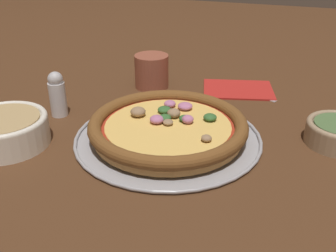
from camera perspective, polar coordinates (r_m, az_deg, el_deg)
ground_plane at (r=0.75m, az=-0.00°, el=-1.92°), size 3.00×3.00×0.00m
pizza_tray at (r=0.75m, az=-0.00°, el=-1.65°), size 0.35×0.35×0.01m
pizza at (r=0.74m, az=0.01°, el=-0.07°), size 0.30×0.30×0.04m
bowl_near at (r=0.78m, az=-22.56°, el=-0.44°), size 0.16×0.16×0.06m
drinking_cup at (r=0.98m, az=-2.39°, el=7.95°), size 0.08×0.08×0.08m
napkin at (r=0.99m, az=10.15°, el=5.36°), size 0.19×0.16×0.01m
fork at (r=0.99m, az=10.01°, el=5.33°), size 0.18×0.10×0.00m
pepper_shaker at (r=0.86m, az=-15.77°, el=4.48°), size 0.03×0.03×0.10m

